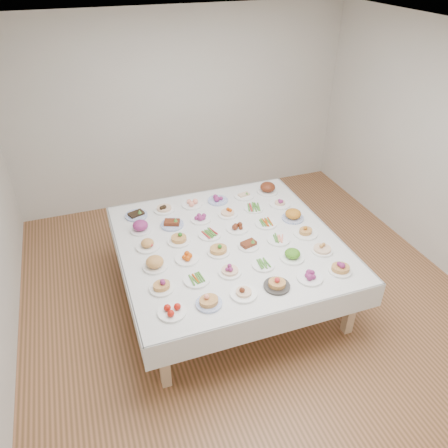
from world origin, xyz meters
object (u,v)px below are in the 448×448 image
object	(u,v)px
dish_18	(147,243)
dish_0	(172,309)
dish_35	(268,187)
display_table	(229,246)

from	to	relation	value
dish_18	dish_0	bearing A→B (deg)	-89.69
dish_0	dish_18	distance (m)	1.03
dish_0	dish_35	size ratio (longest dim) A/B	0.81
dish_18	dish_35	distance (m)	1.83
display_table	dish_35	bearing A→B (deg)	45.15
display_table	dish_0	distance (m)	1.21
dish_35	display_table	bearing A→B (deg)	-134.85
dish_35	dish_0	bearing A→B (deg)	-134.75
dish_18	dish_35	size ratio (longest dim) A/B	0.80
dish_0	dish_35	distance (m)	2.40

